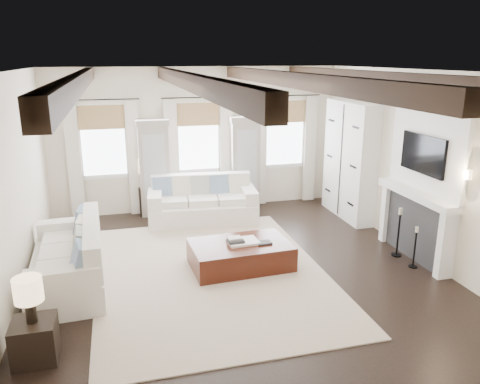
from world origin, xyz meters
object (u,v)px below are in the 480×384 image
object	(u,v)px
sofa_back	(202,203)
ottoman	(240,255)
side_table_front	(35,340)
sofa_left	(72,261)
side_table_back	(149,200)

from	to	relation	value
sofa_back	ottoman	world-z (taller)	sofa_back
ottoman	side_table_front	xyz separation A→B (m)	(-2.94, -1.79, 0.03)
ottoman	sofa_left	bearing A→B (deg)	175.34
sofa_back	side_table_back	size ratio (longest dim) A/B	3.76
sofa_back	side_table_back	bearing A→B (deg)	143.50
ottoman	sofa_back	bearing A→B (deg)	91.65
side_table_back	sofa_left	bearing A→B (deg)	-113.66
sofa_left	ottoman	distance (m)	2.67
side_table_back	sofa_back	bearing A→B (deg)	-36.50
sofa_back	side_table_back	xyz separation A→B (m)	(-1.08, 0.80, -0.08)
side_table_front	side_table_back	world-z (taller)	side_table_back
ottoman	side_table_front	distance (m)	3.44
sofa_left	side_table_front	world-z (taller)	sofa_left
ottoman	side_table_back	world-z (taller)	side_table_back
sofa_back	ottoman	distance (m)	2.46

